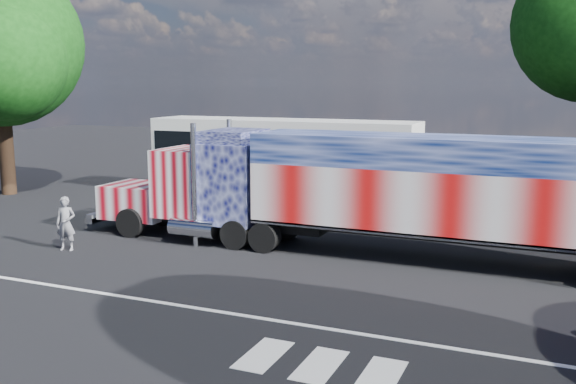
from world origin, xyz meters
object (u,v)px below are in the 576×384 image
at_px(woman, 66,224).
at_px(tree_w_a, 0,44).
at_px(coach_bus, 282,158).
at_px(semi_truck, 379,190).

relative_size(woman, tree_w_a, 0.16).
relative_size(coach_bus, woman, 7.20).
height_order(coach_bus, tree_w_a, tree_w_a).
distance_m(woman, tree_w_a, 13.88).
xyz_separation_m(woman, tree_w_a, (-10.03, 7.26, 6.27)).
relative_size(semi_truck, woman, 10.87).
xyz_separation_m(coach_bus, woman, (-2.62, -11.50, -1.03)).
bearing_deg(coach_bus, woman, -102.82).
xyz_separation_m(coach_bus, tree_w_a, (-12.65, -4.24, 5.24)).
distance_m(semi_truck, woman, 10.12).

